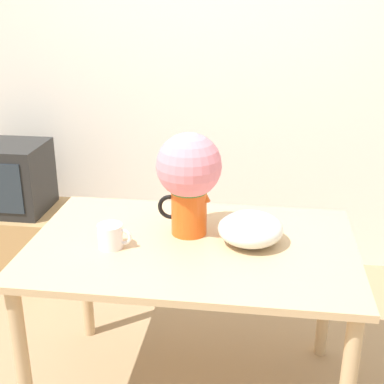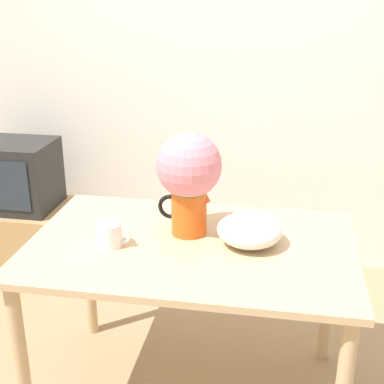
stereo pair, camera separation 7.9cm
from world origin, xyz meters
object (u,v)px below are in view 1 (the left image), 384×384
object	(u,v)px
coffee_mug	(111,236)
white_bowl	(250,229)
flower_vase	(189,175)
tv_set	(4,177)

from	to	relation	value
coffee_mug	white_bowl	world-z (taller)	white_bowl
flower_vase	white_bowl	bearing A→B (deg)	-13.35
flower_vase	coffee_mug	size ratio (longest dim) A/B	3.19
flower_vase	tv_set	world-z (taller)	flower_vase
flower_vase	coffee_mug	bearing A→B (deg)	-148.64
coffee_mug	tv_set	size ratio (longest dim) A/B	0.27
coffee_mug	tv_set	distance (m)	1.44
tv_set	white_bowl	bearing A→B (deg)	-30.55
flower_vase	tv_set	bearing A→B (deg)	146.43
coffee_mug	white_bowl	size ratio (longest dim) A/B	0.52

